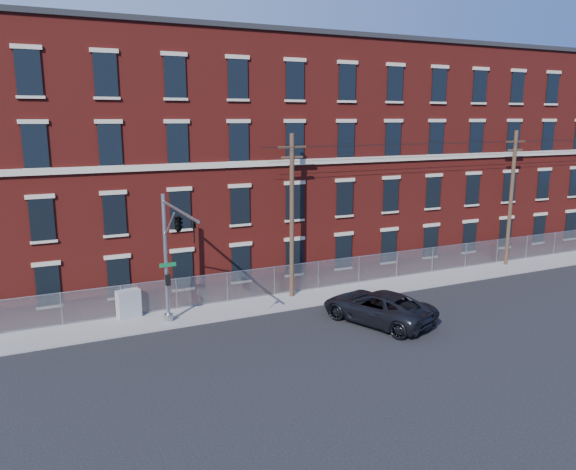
% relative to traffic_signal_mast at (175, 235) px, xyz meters
% --- Properties ---
extents(ground, '(140.00, 140.00, 0.00)m').
position_rel_traffic_signal_mast_xyz_m(ground, '(6.00, -2.18, -5.39)').
color(ground, black).
rests_on(ground, ground).
extents(sidewalk, '(65.00, 3.00, 0.12)m').
position_rel_traffic_signal_mast_xyz_m(sidewalk, '(18.00, 2.82, -5.33)').
color(sidewalk, gray).
rests_on(sidewalk, ground).
extents(mill_building, '(55.30, 14.32, 16.30)m').
position_rel_traffic_signal_mast_xyz_m(mill_building, '(18.00, 11.75, 2.76)').
color(mill_building, '#621610').
rests_on(mill_building, ground).
extents(chain_link_fence, '(59.06, 0.06, 1.85)m').
position_rel_traffic_signal_mast_xyz_m(chain_link_fence, '(18.00, 4.12, -4.33)').
color(chain_link_fence, '#A5A8AD').
rests_on(chain_link_fence, ground).
extents(traffic_signal_mast, '(0.90, 6.75, 7.00)m').
position_rel_traffic_signal_mast_xyz_m(traffic_signal_mast, '(0.00, 0.00, 0.00)').
color(traffic_signal_mast, '#9EA0A5').
rests_on(traffic_signal_mast, ground).
extents(utility_pole_near, '(1.80, 0.28, 10.00)m').
position_rel_traffic_signal_mast_xyz_m(utility_pole_near, '(8.00, 3.42, -0.05)').
color(utility_pole_near, '#463123').
rests_on(utility_pole_near, ground).
extents(utility_pole_mid, '(1.80, 0.28, 10.00)m').
position_rel_traffic_signal_mast_xyz_m(utility_pole_mid, '(26.00, 3.42, -0.05)').
color(utility_pole_mid, '#463123').
rests_on(utility_pole_mid, ground).
extents(overhead_wires, '(40.00, 0.62, 0.62)m').
position_rel_traffic_signal_mast_xyz_m(overhead_wires, '(26.00, 3.42, 3.73)').
color(overhead_wires, black).
rests_on(overhead_wires, ground).
extents(pickup_truck, '(5.03, 6.96, 1.76)m').
position_rel_traffic_signal_mast_xyz_m(pickup_truck, '(10.40, -2.43, -4.51)').
color(pickup_truck, black).
rests_on(pickup_truck, ground).
extents(utility_cabinet, '(1.36, 0.86, 1.58)m').
position_rel_traffic_signal_mast_xyz_m(utility_cabinet, '(-1.85, 3.82, -4.48)').
color(utility_cabinet, gray).
rests_on(utility_cabinet, sidewalk).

